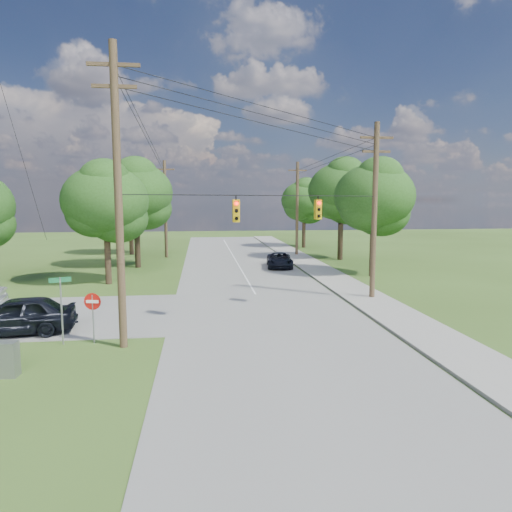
{
  "coord_description": "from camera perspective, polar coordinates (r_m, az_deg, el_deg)",
  "views": [
    {
      "loc": [
        -1.39,
        -18.21,
        5.99
      ],
      "look_at": [
        1.42,
        5.0,
        3.1
      ],
      "focal_mm": 32.0,
      "sensor_mm": 36.0,
      "label": 1
    }
  ],
  "objects": [
    {
      "name": "tree_w_near",
      "position": [
        33.86,
        -18.3,
        6.58
      ],
      "size": [
        6.0,
        6.0,
        8.4
      ],
      "color": "#3E2D1F",
      "rests_on": "ground"
    },
    {
      "name": "tree_e_mid",
      "position": [
        46.35,
        10.63,
        8.05
      ],
      "size": [
        6.6,
        6.6,
        9.64
      ],
      "color": "#3E2D1F",
      "rests_on": "ground"
    },
    {
      "name": "ground",
      "position": [
        19.22,
        -2.47,
        -11.12
      ],
      "size": [
        140.0,
        140.0,
        0.0
      ],
      "primitive_type": "plane",
      "color": "#36511B",
      "rests_on": "ground"
    },
    {
      "name": "sidewalk_east",
      "position": [
        25.99,
        16.24,
        -6.43
      ],
      "size": [
        2.6,
        100.0,
        0.12
      ],
      "primitive_type": "cube",
      "color": "gray",
      "rests_on": "ground"
    },
    {
      "name": "pole_north_w",
      "position": [
        48.35,
        -11.25,
        5.89
      ],
      "size": [
        2.0,
        0.32,
        10.0
      ],
      "color": "brown",
      "rests_on": "ground"
    },
    {
      "name": "tree_e_far",
      "position": [
        57.67,
        6.05,
        6.93
      ],
      "size": [
        5.8,
        5.8,
        8.32
      ],
      "color": "#3E2D1F",
      "rests_on": "ground"
    },
    {
      "name": "main_road",
      "position": [
        24.2,
        1.36,
        -7.25
      ],
      "size": [
        10.0,
        100.0,
        0.03
      ],
      "primitive_type": "cube",
      "color": "gray",
      "rests_on": "ground"
    },
    {
      "name": "car_main_north",
      "position": [
        40.42,
        2.96,
        -0.52
      ],
      "size": [
        2.64,
        4.86,
        1.29
      ],
      "primitive_type": "imported",
      "rotation": [
        0.0,
        0.0,
        -0.11
      ],
      "color": "black",
      "rests_on": "main_road"
    },
    {
      "name": "street_name_sign",
      "position": [
        20.48,
        -23.17,
        -5.35
      ],
      "size": [
        0.8,
        0.37,
        2.85
      ],
      "rotation": [
        0.0,
        0.0,
        0.41
      ],
      "color": "gray",
      "rests_on": "ground"
    },
    {
      "name": "tree_w_mid",
      "position": [
        41.59,
        -14.8,
        7.62
      ],
      "size": [
        6.4,
        6.4,
        9.22
      ],
      "color": "#3E2D1F",
      "rests_on": "ground"
    },
    {
      "name": "traffic_signals",
      "position": [
        22.98,
        2.99,
        5.8
      ],
      "size": [
        4.91,
        3.27,
        1.05
      ],
      "color": "gold",
      "rests_on": "ground"
    },
    {
      "name": "pole_north_e",
      "position": [
        49.3,
        5.16,
        6.01
      ],
      "size": [
        2.0,
        0.32,
        10.0
      ],
      "color": "brown",
      "rests_on": "ground"
    },
    {
      "name": "tree_w_far",
      "position": [
        51.77,
        -15.49,
        7.07
      ],
      "size": [
        6.0,
        6.0,
        8.73
      ],
      "color": "#3E2D1F",
      "rests_on": "ground"
    },
    {
      "name": "tree_e_near",
      "position": [
        36.73,
        14.58,
        7.22
      ],
      "size": [
        6.2,
        6.2,
        8.81
      ],
      "color": "#3E2D1F",
      "rests_on": "ground"
    },
    {
      "name": "pole_sw",
      "position": [
        18.88,
        -16.85,
        7.47
      ],
      "size": [
        2.0,
        0.32,
        12.0
      ],
      "color": "brown",
      "rests_on": "ground"
    },
    {
      "name": "control_cabinet",
      "position": [
        17.96,
        -28.67,
        -11.28
      ],
      "size": [
        0.7,
        0.53,
        1.21
      ],
      "primitive_type": "cube",
      "rotation": [
        0.0,
        0.0,
        -0.06
      ],
      "color": "gray",
      "rests_on": "ground"
    },
    {
      "name": "do_not_enter_sign",
      "position": [
        20.21,
        -19.75,
        -5.96
      ],
      "size": [
        0.71,
        0.18,
        2.16
      ],
      "rotation": [
        0.0,
        0.0,
        -0.19
      ],
      "color": "gray",
      "rests_on": "ground"
    },
    {
      "name": "pole_ne",
      "position": [
        28.16,
        14.6,
        5.75
      ],
      "size": [
        2.0,
        0.32,
        10.5
      ],
      "color": "brown",
      "rests_on": "ground"
    },
    {
      "name": "car_cross_dark",
      "position": [
        23.03,
        -27.76,
        -6.59
      ],
      "size": [
        5.21,
        2.63,
        1.7
      ],
      "primitive_type": "imported",
      "rotation": [
        0.0,
        0.0,
        -1.44
      ],
      "color": "black",
      "rests_on": "cross_road"
    },
    {
      "name": "power_lines",
      "position": [
        30.06,
        -1.39,
        13.08
      ],
      "size": [
        13.93,
        29.62,
        4.93
      ],
      "color": "black",
      "rests_on": "ground"
    }
  ]
}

